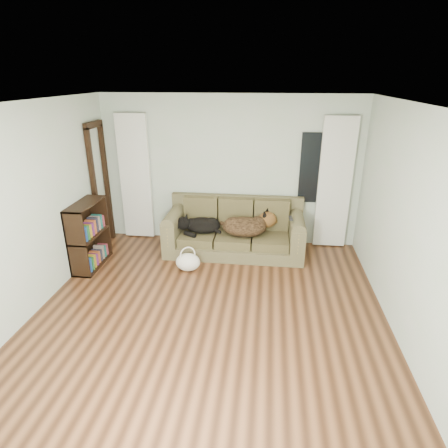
# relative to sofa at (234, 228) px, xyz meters

# --- Properties ---
(floor) EXTENTS (5.00, 5.00, 0.00)m
(floor) POSITION_rel_sofa_xyz_m (-0.14, -1.97, -0.45)
(floor) COLOR #361E10
(floor) RESTS_ON ground
(ceiling) EXTENTS (5.00, 5.00, 0.00)m
(ceiling) POSITION_rel_sofa_xyz_m (-0.14, -1.97, 2.15)
(ceiling) COLOR white
(ceiling) RESTS_ON ground
(wall_back) EXTENTS (4.50, 0.04, 2.60)m
(wall_back) POSITION_rel_sofa_xyz_m (-0.14, 0.53, 0.85)
(wall_back) COLOR beige
(wall_back) RESTS_ON ground
(wall_left) EXTENTS (0.04, 5.00, 2.60)m
(wall_left) POSITION_rel_sofa_xyz_m (-2.39, -1.97, 0.85)
(wall_left) COLOR beige
(wall_left) RESTS_ON ground
(wall_right) EXTENTS (0.04, 5.00, 2.60)m
(wall_right) POSITION_rel_sofa_xyz_m (2.11, -1.97, 0.85)
(wall_right) COLOR beige
(wall_right) RESTS_ON ground
(curtain_left) EXTENTS (0.55, 0.08, 2.25)m
(curtain_left) POSITION_rel_sofa_xyz_m (-1.84, 0.45, 0.70)
(curtain_left) COLOR white
(curtain_left) RESTS_ON ground
(curtain_right) EXTENTS (0.55, 0.08, 2.25)m
(curtain_right) POSITION_rel_sofa_xyz_m (1.66, 0.45, 0.70)
(curtain_right) COLOR white
(curtain_right) RESTS_ON ground
(window_pane) EXTENTS (0.50, 0.03, 1.20)m
(window_pane) POSITION_rel_sofa_xyz_m (1.31, 0.50, 0.95)
(window_pane) COLOR black
(window_pane) RESTS_ON wall_back
(door_casing) EXTENTS (0.07, 0.60, 2.10)m
(door_casing) POSITION_rel_sofa_xyz_m (-2.34, 0.08, 0.60)
(door_casing) COLOR black
(door_casing) RESTS_ON ground
(sofa) EXTENTS (2.33, 1.01, 0.95)m
(sofa) POSITION_rel_sofa_xyz_m (0.00, 0.00, 0.00)
(sofa) COLOR #4F4626
(sofa) RESTS_ON floor
(dog_black_lab) EXTENTS (0.64, 0.46, 0.26)m
(dog_black_lab) POSITION_rel_sofa_xyz_m (-0.58, -0.03, 0.03)
(dog_black_lab) COLOR black
(dog_black_lab) RESTS_ON sofa
(dog_shepherd) EXTENTS (0.79, 0.58, 0.34)m
(dog_shepherd) POSITION_rel_sofa_xyz_m (0.22, -0.03, 0.04)
(dog_shepherd) COLOR black
(dog_shepherd) RESTS_ON sofa
(tv_remote) EXTENTS (0.07, 0.20, 0.02)m
(tv_remote) POSITION_rel_sofa_xyz_m (0.92, -0.17, 0.28)
(tv_remote) COLOR black
(tv_remote) RESTS_ON sofa
(tote_bag) EXTENTS (0.46, 0.40, 0.28)m
(tote_bag) POSITION_rel_sofa_xyz_m (-0.66, -0.75, -0.29)
(tote_bag) COLOR silver
(tote_bag) RESTS_ON floor
(bookshelf) EXTENTS (0.37, 0.87, 1.06)m
(bookshelf) POSITION_rel_sofa_xyz_m (-2.23, -0.77, 0.05)
(bookshelf) COLOR black
(bookshelf) RESTS_ON floor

